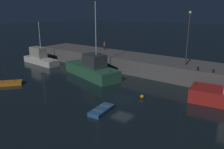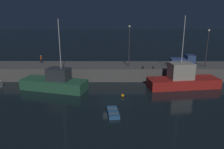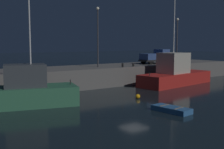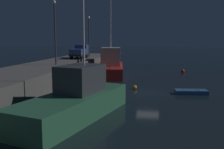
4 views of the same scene
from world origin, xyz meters
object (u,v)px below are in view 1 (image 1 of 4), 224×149
(lamp_post_west, at_px, (188,34))
(bollard_central, at_px, (198,69))
(fishing_trawler_red, at_px, (92,69))
(dinghy_orange_near, at_px, (9,83))
(rowboat_white_mid, at_px, (102,110))
(fishing_boat_white, at_px, (40,58))
(mooring_buoy_near, at_px, (142,97))
(bollard_west, at_px, (213,71))
(dockworker, at_px, (104,45))

(lamp_post_west, xyz_separation_m, bollard_central, (2.62, -2.22, -4.52))
(fishing_trawler_red, relative_size, dinghy_orange_near, 3.10)
(lamp_post_west, bearing_deg, fishing_trawler_red, -152.51)
(rowboat_white_mid, distance_m, lamp_post_west, 18.60)
(fishing_boat_white, relative_size, dinghy_orange_near, 2.39)
(mooring_buoy_near, xyz_separation_m, bollard_west, (6.31, 8.52, 2.60))
(dinghy_orange_near, height_order, mooring_buoy_near, dinghy_orange_near)
(lamp_post_west, bearing_deg, bollard_west, -23.49)
(fishing_trawler_red, height_order, rowboat_white_mid, fishing_trawler_red)
(dinghy_orange_near, bearing_deg, bollard_west, 32.30)
(rowboat_white_mid, distance_m, dockworker, 25.76)
(dinghy_orange_near, xyz_separation_m, lamp_post_west, (20.59, 18.01, 7.15))
(fishing_boat_white, bearing_deg, dinghy_orange_near, -55.20)
(dockworker, bearing_deg, fishing_trawler_red, -61.54)
(dinghy_orange_near, height_order, bollard_central, bollard_central)
(dockworker, bearing_deg, bollard_central, -14.08)
(fishing_trawler_red, distance_m, fishing_boat_white, 15.16)
(bollard_west, distance_m, bollard_central, 2.07)
(fishing_trawler_red, distance_m, lamp_post_west, 16.35)
(dockworker, height_order, bollard_west, dockworker)
(bollard_west, bearing_deg, dinghy_orange_near, -147.70)
(fishing_boat_white, height_order, lamp_post_west, lamp_post_west)
(rowboat_white_mid, distance_m, mooring_buoy_near, 6.49)
(lamp_post_west, bearing_deg, dinghy_orange_near, -138.82)
(rowboat_white_mid, xyz_separation_m, lamp_post_west, (3.19, 16.86, 7.18))
(rowboat_white_mid, bearing_deg, bollard_central, 68.33)
(mooring_buoy_near, distance_m, bollard_west, 10.92)
(dinghy_orange_near, relative_size, bollard_west, 8.58)
(rowboat_white_mid, distance_m, bollard_central, 15.97)
(mooring_buoy_near, distance_m, lamp_post_west, 12.86)
(fishing_boat_white, xyz_separation_m, dockworker, (9.62, 9.65, 2.36))
(lamp_post_west, distance_m, dockworker, 19.65)
(bollard_central, bearing_deg, dockworker, 165.92)
(rowboat_white_mid, bearing_deg, dinghy_orange_near, -176.21)
(bollard_west, xyz_separation_m, bollard_central, (-2.06, -0.19, 0.04))
(mooring_buoy_near, relative_size, lamp_post_west, 0.06)
(dockworker, bearing_deg, bollard_west, -12.46)
(dinghy_orange_near, relative_size, rowboat_white_mid, 1.10)
(dinghy_orange_near, distance_m, bollard_west, 30.01)
(rowboat_white_mid, relative_size, bollard_central, 6.53)
(fishing_boat_white, bearing_deg, dockworker, 45.10)
(dinghy_orange_near, bearing_deg, lamp_post_west, 41.18)
(mooring_buoy_near, relative_size, bollard_central, 0.92)
(mooring_buoy_near, bearing_deg, dinghy_orange_near, -158.53)
(rowboat_white_mid, distance_m, bollard_west, 16.99)
(mooring_buoy_near, height_order, bollard_central, bollard_central)
(dinghy_orange_near, relative_size, dockworker, 2.37)
(fishing_boat_white, relative_size, mooring_buoy_near, 18.78)
(dockworker, bearing_deg, rowboat_white_mid, -51.76)
(fishing_trawler_red, distance_m, dockworker, 11.82)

